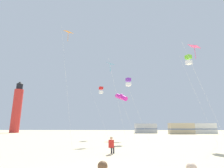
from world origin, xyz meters
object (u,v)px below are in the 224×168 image
kite_tube_magenta (121,97)px  kite_box_violet (128,82)px  kite_box_scarlet (101,90)px  kite_diamond_rainbow (195,50)px  rv_van_tan (181,129)px  rv_van_white (204,128)px  kite_diamond_cyan (111,67)px  rv_van_silver (146,128)px  kite_diamond_orange (68,37)px  lighthouse_distant (17,108)px  kite_flyer_standing (112,145)px  kite_box_lime (189,60)px

kite_tube_magenta → kite_box_violet: size_ratio=0.83×
kite_box_scarlet → kite_diamond_rainbow: size_ratio=0.94×
rv_van_tan → rv_van_white: same height
kite_diamond_rainbow → kite_diamond_cyan: size_ratio=0.83×
kite_diamond_cyan → rv_van_silver: kite_diamond_cyan is taller
kite_tube_magenta → rv_van_white: size_ratio=1.10×
kite_diamond_orange → lighthouse_distant: lighthouse_distant is taller
kite_diamond_orange → rv_van_silver: 40.49m
rv_van_white → kite_diamond_orange: bearing=-131.5°
kite_flyer_standing → lighthouse_distant: size_ratio=0.07×
kite_box_scarlet → rv_van_white: bearing=39.4°
kite_box_lime → rv_van_white: size_ratio=1.60×
kite_flyer_standing → kite_diamond_orange: bearing=-32.7°
kite_tube_magenta → rv_van_tan: 27.45m
rv_van_silver → rv_van_tan: (8.55, -5.93, 0.00)m
kite_flyer_standing → kite_tube_magenta: kite_tube_magenta is taller
kite_box_scarlet → rv_van_white: (26.57, 21.86, -6.62)m
kite_tube_magenta → rv_van_silver: kite_tube_magenta is taller
rv_van_silver → kite_flyer_standing: bearing=-105.4°
kite_diamond_cyan → kite_box_scarlet: bearing=108.9°
kite_diamond_orange → rv_van_tan: 39.38m
lighthouse_distant → rv_van_tan: bearing=-8.8°
kite_box_lime → kite_diamond_cyan: bearing=158.7°
kite_diamond_orange → kite_diamond_cyan: bearing=49.8°
kite_diamond_cyan → kite_flyer_standing: bearing=-87.0°
kite_flyer_standing → rv_van_white: rv_van_white is taller
kite_box_lime → rv_van_white: kite_box_lime is taller
kite_box_scarlet → rv_van_tan: 28.22m
kite_box_violet → lighthouse_distant: bearing=136.8°
kite_box_lime → rv_van_tan: 30.94m
kite_tube_magenta → kite_flyer_standing: bearing=-93.6°
kite_box_lime → kite_flyer_standing: bearing=-140.1°
rv_van_silver → kite_tube_magenta: bearing=-109.3°
kite_tube_magenta → kite_box_violet: kite_box_violet is taller
kite_box_violet → rv_van_white: kite_box_violet is taller
kite_box_lime → kite_box_violet: bearing=151.5°
kite_tube_magenta → kite_box_violet: bearing=-72.9°
kite_diamond_orange → kite_diamond_cyan: size_ratio=1.18×
kite_tube_magenta → lighthouse_distant: size_ratio=0.42×
lighthouse_distant → kite_flyer_standing: bearing=-53.3°
kite_box_violet → lighthouse_distant: (-34.73, 32.59, -0.14)m
kite_box_violet → rv_van_white: size_ratio=1.33×
kite_box_scarlet → kite_box_lime: bearing=-39.3°
kite_box_violet → kite_diamond_orange: bearing=-141.6°
kite_box_lime → kite_diamond_orange: bearing=-172.6°
kite_box_lime → kite_diamond_orange: size_ratio=0.79×
kite_flyer_standing → kite_diamond_cyan: (-0.59, 11.30, 9.68)m
kite_box_scarlet → lighthouse_distant: bearing=138.3°
kite_box_violet → kite_diamond_rainbow: bearing=-59.3°
rv_van_tan → kite_box_lime: bearing=-106.8°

